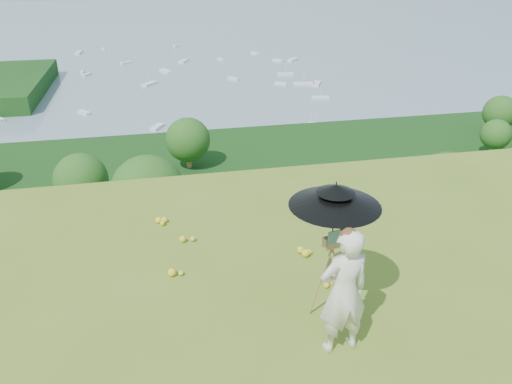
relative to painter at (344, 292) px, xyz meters
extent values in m
plane|color=#5B7722|center=(1.00, -0.80, -0.93)|extent=(14.00, 14.00, 0.00)
cube|color=black|center=(1.00, 34.20, -29.93)|extent=(140.00, 56.00, 22.00)
cube|color=slate|center=(1.00, 74.20, -36.93)|extent=(170.00, 28.00, 8.00)
plane|color=slate|center=(1.00, 239.20, -34.93)|extent=(700.00, 700.00, 0.00)
imported|color=beige|center=(0.00, 0.00, 0.00)|extent=(0.72, 0.52, 1.85)
camera|label=1|loc=(-2.15, -4.83, 3.95)|focal=35.00mm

